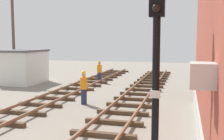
{
  "coord_description": "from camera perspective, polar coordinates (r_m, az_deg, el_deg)",
  "views": [
    {
      "loc": [
        3.7,
        -5.3,
        3.48
      ],
      "look_at": [
        0.14,
        7.86,
        2.05
      ],
      "focal_mm": 44.39,
      "sensor_mm": 36.0,
      "label": 1
    }
  ],
  "objects": [
    {
      "name": "signal_mast",
      "position": [
        6.65,
        9.1,
        3.85
      ],
      "size": [
        0.36,
        0.4,
        5.14
      ],
      "color": "black",
      "rests_on": "ground"
    },
    {
      "name": "track_worker_foreground",
      "position": [
        15.29,
        -5.83,
        -3.62
      ],
      "size": [
        0.4,
        0.4,
        1.87
      ],
      "color": "#262D4C",
      "rests_on": "ground"
    },
    {
      "name": "utility_pole_far",
      "position": [
        25.67,
        -19.67,
        6.9
      ],
      "size": [
        1.8,
        0.24,
        7.68
      ],
      "color": "brown",
      "rests_on": "ground"
    },
    {
      "name": "track_worker_distant",
      "position": [
        23.11,
        -2.61,
        -0.33
      ],
      "size": [
        0.4,
        0.4,
        1.87
      ],
      "color": "#262D4C",
      "rests_on": "ground"
    },
    {
      "name": "control_hut",
      "position": [
        23.89,
        -17.9,
        0.7
      ],
      "size": [
        3.0,
        3.8,
        2.76
      ],
      "color": "silver",
      "rests_on": "ground"
    }
  ]
}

